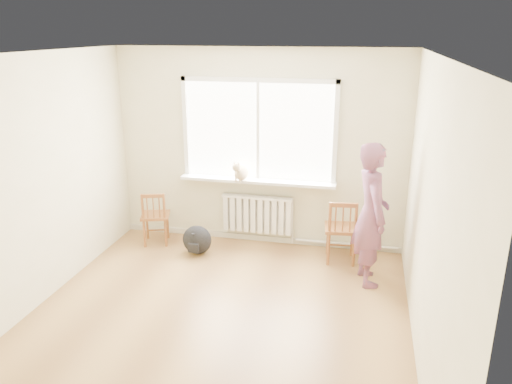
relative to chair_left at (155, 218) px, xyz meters
The scene contains 13 objects.
floor 2.32m from the chair_left, 52.43° to the right, with size 4.50×4.50×0.00m, color #A87B44.
ceiling 3.25m from the chair_left, 52.43° to the right, with size 4.50×4.50×0.00m, color white.
back_wall 1.75m from the chair_left, 17.47° to the left, with size 4.00×0.01×2.70m, color beige.
window 1.93m from the chair_left, 16.53° to the left, with size 2.12×0.05×1.42m.
windowsill 1.53m from the chair_left, 13.27° to the left, with size 2.15×0.22×0.04m, color white.
radiator 1.44m from the chair_left, 13.98° to the left, with size 1.00×0.12×0.55m.
heating_pipe 2.69m from the chair_left, ahead, with size 0.04×0.04×1.40m, color silver.
baseboard 1.50m from the chair_left, 16.91° to the left, with size 4.00×0.03×0.08m, color beige.
chair_left is the anchor object (origin of this frame).
chair_right 2.59m from the chair_left, ahead, with size 0.47×0.45×0.86m.
person 3.00m from the chair_left, ahead, with size 0.63×0.41×1.72m, color #C54159.
cat 1.39m from the chair_left, 11.50° to the left, with size 0.26×0.43×0.29m.
backpack 0.73m from the chair_left, 15.11° to the right, with size 0.40×0.30×0.40m, color black.
Camera 1 is at (1.41, -4.25, 2.92)m, focal length 35.00 mm.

